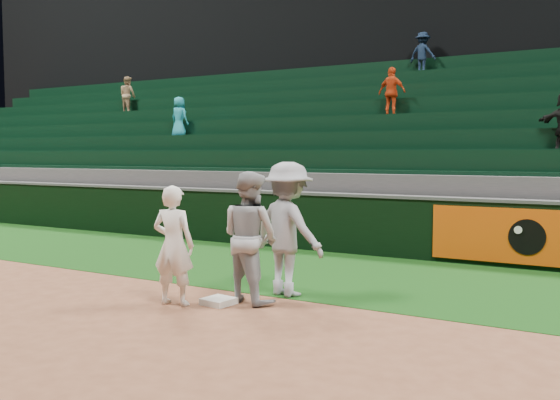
% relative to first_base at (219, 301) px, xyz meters
% --- Properties ---
extents(ground, '(70.00, 70.00, 0.00)m').
position_rel_first_base_xyz_m(ground, '(-0.16, -0.15, -0.04)').
color(ground, brown).
rests_on(ground, ground).
extents(foul_grass, '(36.00, 4.20, 0.01)m').
position_rel_first_base_xyz_m(foul_grass, '(-0.16, 2.85, -0.04)').
color(foul_grass, '#0D330C').
rests_on(foul_grass, ground).
extents(upper_deck, '(40.00, 12.00, 12.00)m').
position_rel_first_base_xyz_m(upper_deck, '(-0.16, 17.30, 5.96)').
color(upper_deck, black).
rests_on(upper_deck, ground).
extents(first_base, '(0.43, 0.43, 0.09)m').
position_rel_first_base_xyz_m(first_base, '(0.00, 0.00, 0.00)').
color(first_base, white).
rests_on(first_base, ground).
extents(first_baseman, '(0.67, 0.51, 1.65)m').
position_rel_first_base_xyz_m(first_baseman, '(-0.52, -0.32, 0.78)').
color(first_baseman, white).
rests_on(first_baseman, ground).
extents(baserunner, '(1.04, 0.90, 1.84)m').
position_rel_first_base_xyz_m(baserunner, '(0.29, 0.36, 0.88)').
color(baserunner, '#9B9EA5').
rests_on(baserunner, ground).
extents(base_coach, '(1.41, 1.03, 1.95)m').
position_rel_first_base_xyz_m(base_coach, '(0.56, 0.95, 0.94)').
color(base_coach, '#91939D').
rests_on(base_coach, foul_grass).
extents(field_wall, '(36.00, 0.45, 1.25)m').
position_rel_first_base_xyz_m(field_wall, '(-0.13, 5.05, 0.59)').
color(field_wall, black).
rests_on(field_wall, ground).
extents(stadium_seating, '(36.00, 5.95, 5.56)m').
position_rel_first_base_xyz_m(stadium_seating, '(-0.16, 8.82, 1.66)').
color(stadium_seating, '#3E3E41').
rests_on(stadium_seating, ground).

